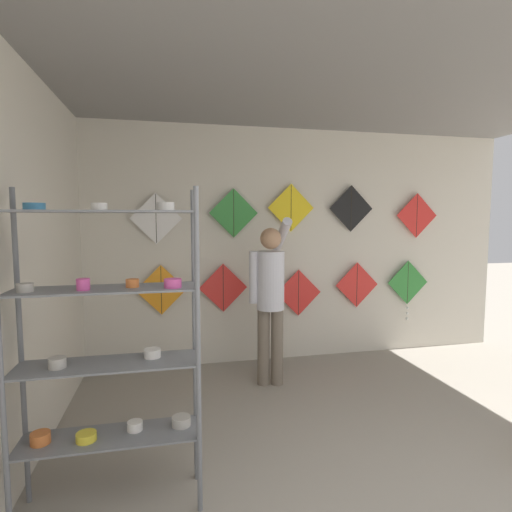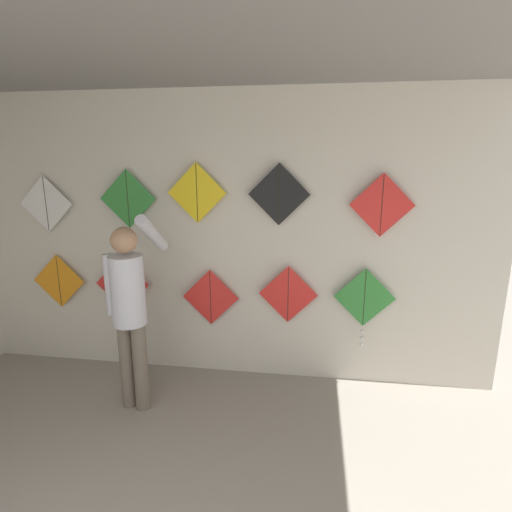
% 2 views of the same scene
% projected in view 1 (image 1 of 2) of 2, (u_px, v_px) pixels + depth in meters
% --- Properties ---
extents(back_panel, '(5.63, 0.06, 2.80)m').
position_uv_depth(back_panel, '(292.00, 246.00, 4.90)').
color(back_panel, beige).
rests_on(back_panel, ground).
extents(left_panel, '(0.06, 4.22, 2.80)m').
position_uv_depth(left_panel, '(22.00, 267.00, 2.69)').
color(left_panel, beige).
rests_on(left_panel, ground).
extents(ceiling_slab, '(5.63, 4.22, 0.04)m').
position_uv_depth(ceiling_slab, '(361.00, 76.00, 3.08)').
color(ceiling_slab, gray).
extents(shelf_rack, '(1.05, 0.33, 1.90)m').
position_uv_depth(shelf_rack, '(108.00, 336.00, 2.31)').
color(shelf_rack, slate).
rests_on(shelf_rack, ground).
extents(shopkeeper, '(0.44, 0.57, 1.74)m').
position_uv_depth(shopkeeper, '(270.00, 291.00, 4.11)').
color(shopkeeper, '#726656').
rests_on(shopkeeper, ground).
extents(kite_0, '(0.57, 0.01, 0.57)m').
position_uv_depth(kite_0, '(161.00, 290.00, 4.52)').
color(kite_0, orange).
extents(kite_1, '(0.57, 0.01, 0.57)m').
position_uv_depth(kite_1, '(223.00, 288.00, 4.67)').
color(kite_1, red).
extents(kite_2, '(0.57, 0.01, 0.57)m').
position_uv_depth(kite_2, '(298.00, 293.00, 4.88)').
color(kite_2, red).
extents(kite_3, '(0.57, 0.01, 0.57)m').
position_uv_depth(kite_3, '(357.00, 285.00, 5.04)').
color(kite_3, red).
extents(kite_4, '(0.57, 0.04, 0.78)m').
position_uv_depth(kite_4, '(408.00, 285.00, 5.19)').
color(kite_4, '#338C38').
extents(kite_5, '(0.57, 0.01, 0.57)m').
position_uv_depth(kite_5, '(156.00, 219.00, 4.44)').
color(kite_5, white).
extents(kite_6, '(0.57, 0.01, 0.57)m').
position_uv_depth(kite_6, '(234.00, 213.00, 4.62)').
color(kite_6, '#338C38').
extents(kite_7, '(0.57, 0.01, 0.57)m').
position_uv_depth(kite_7, '(291.00, 208.00, 4.76)').
color(kite_7, yellow).
extents(kite_8, '(0.57, 0.01, 0.57)m').
position_uv_depth(kite_8, '(351.00, 209.00, 4.93)').
color(kite_8, black).
extents(kite_9, '(0.57, 0.01, 0.57)m').
position_uv_depth(kite_9, '(417.00, 216.00, 5.13)').
color(kite_9, red).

